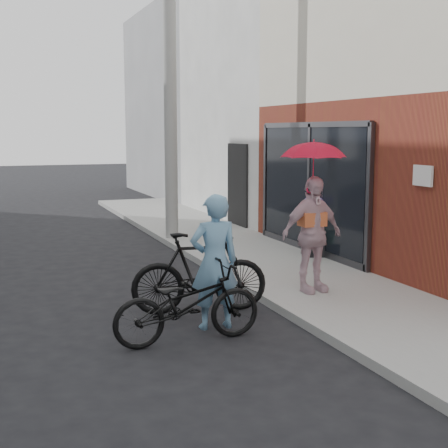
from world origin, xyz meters
TOP-DOWN VIEW (x-y plane):
  - ground at (0.00, 0.00)m, footprint 80.00×80.00m
  - sidewalk at (2.10, 2.00)m, footprint 2.20×24.00m
  - curb at (0.94, 2.00)m, footprint 0.12×24.00m
  - plaster_building at (7.20, 9.00)m, footprint 8.00×6.00m
  - east_building_far at (7.20, 16.00)m, footprint 8.00×8.00m
  - utility_pole at (1.10, 6.00)m, footprint 0.28×0.28m
  - officer at (-0.14, -0.02)m, footprint 0.64×0.44m
  - bike_left at (-0.63, -0.43)m, footprint 1.79×0.65m
  - bike_right at (-0.10, 0.68)m, footprint 1.92×0.82m
  - kimono_woman at (1.65, 0.73)m, footprint 1.03×0.52m
  - parasol at (1.65, 0.73)m, footprint 0.88×0.88m
  - planter at (3.00, 3.05)m, footprint 0.51×0.51m
  - potted_plant at (3.00, 3.05)m, footprint 0.53×0.46m

SIDE VIEW (x-z plane):
  - ground at x=0.00m, z-range 0.00..0.00m
  - sidewalk at x=2.10m, z-range 0.00..0.12m
  - curb at x=0.94m, z-range 0.00..0.12m
  - planter at x=3.00m, z-range 0.12..0.33m
  - bike_left at x=-0.63m, z-range 0.00..0.93m
  - bike_right at x=-0.10m, z-range 0.00..1.11m
  - potted_plant at x=3.00m, z-range 0.33..0.92m
  - officer at x=-0.14m, z-range 0.00..1.70m
  - kimono_woman at x=1.65m, z-range 0.12..1.82m
  - parasol at x=1.65m, z-range 1.82..2.60m
  - plaster_building at x=7.20m, z-range 0.00..7.00m
  - east_building_far at x=7.20m, z-range 0.00..7.00m
  - utility_pole at x=1.10m, z-range 0.00..7.00m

